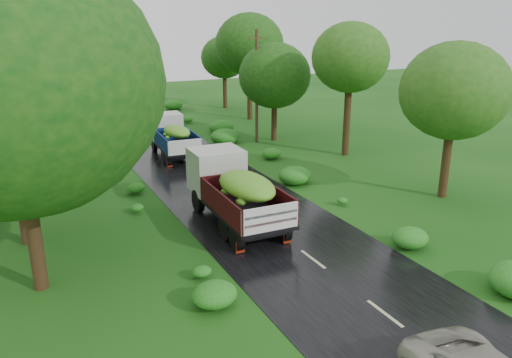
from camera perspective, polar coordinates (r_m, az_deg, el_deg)
ground at (r=16.12m, az=14.50°, el=-14.70°), size 120.00×120.00×0.00m
road at (r=19.61m, az=4.93°, el=-7.95°), size 6.50×80.00×0.02m
road_lines at (r=20.38m, az=3.47°, el=-6.84°), size 0.12×69.60×0.00m
truck_near at (r=21.55m, az=-2.63°, el=-0.94°), size 2.52×6.75×2.81m
truck_far at (r=32.79m, az=-9.54°, el=5.04°), size 2.44×6.02×2.48m
utility_pole at (r=35.48m, az=0.08°, el=10.59°), size 1.35×0.48×7.87m
trees_right at (r=37.27m, az=4.06°, el=13.11°), size 5.44×32.27×7.99m
shrubs at (r=27.02m, az=-4.99°, el=0.16°), size 11.90×44.00×0.70m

